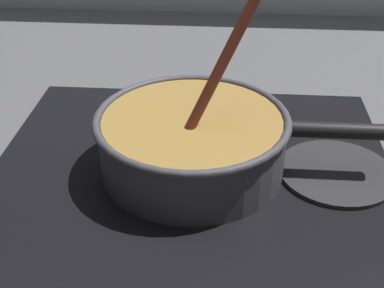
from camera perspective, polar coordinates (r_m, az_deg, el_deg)
ground at (r=0.71m, az=-7.48°, el=-7.21°), size 2.40×1.60×0.04m
hob_plate at (r=0.74m, az=0.00°, el=-2.98°), size 0.56×0.48×0.01m
burner_ring at (r=0.73m, az=0.00°, el=-2.34°), size 0.17×0.17×0.01m
spare_burner at (r=0.75m, az=15.52°, el=-2.98°), size 0.16×0.16×0.01m
cooking_pan at (r=0.71m, az=0.13°, el=0.37°), size 0.39×0.26×0.29m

